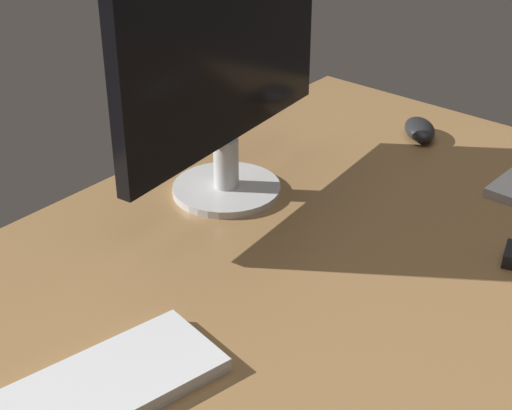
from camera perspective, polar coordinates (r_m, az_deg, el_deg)
name	(u,v)px	position (r cm, az deg, el deg)	size (l,w,h in cm)	color
desk	(284,277)	(117.12, 2.00, -5.16)	(140.00, 84.00, 2.00)	olive
monitor	(224,44)	(126.56, -2.32, 11.41)	(49.80, 18.49, 48.72)	#B8B8B8
computer_mouse	(420,129)	(159.39, 11.60, 5.30)	(9.67, 5.61, 3.52)	black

